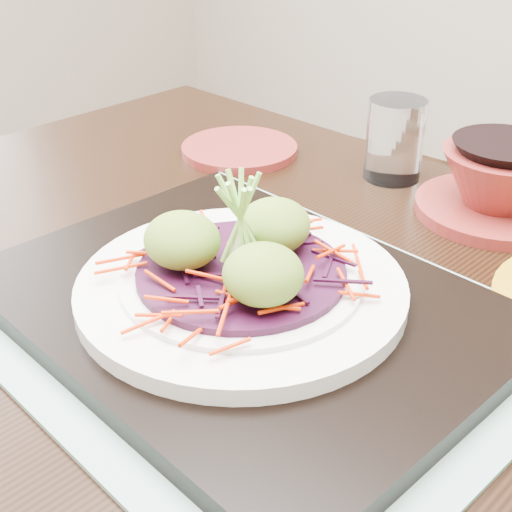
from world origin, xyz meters
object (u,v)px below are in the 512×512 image
Objects in this scene: dining_table at (278,374)px; water_glass at (395,140)px; white_plate at (241,286)px; terracotta_side_plate at (239,149)px; serving_tray at (242,305)px; terracotta_bowl_set at (499,187)px.

water_glass is (-0.06, 0.31, 0.14)m from dining_table.
dining_table is 4.24× the size of white_plate.
white_plate is 0.39m from terracotta_side_plate.
dining_table is at bearing 93.32° from serving_tray.
water_glass reaches higher than terracotta_bowl_set.
dining_table is 2.76× the size of serving_tray.
terracotta_side_plate is at bearing 141.37° from dining_table.
terracotta_bowl_set reaches higher than serving_tray.
terracotta_side_plate is at bearing 137.44° from serving_tray.
serving_tray is at bearing -81.44° from water_glass.
terracotta_side_plate is 0.70× the size of terracotta_bowl_set.
serving_tray is at bearing -49.40° from terracotta_side_plate.
white_plate is 1.81× the size of terracotta_side_plate.
terracotta_bowl_set reaches higher than white_plate.
water_glass is 0.15m from terracotta_bowl_set.
water_glass is 0.45× the size of terracotta_bowl_set.
white_plate is at bearing -88.49° from dining_table.
water_glass is at bearing 173.15° from terracotta_bowl_set.
dining_table is at bearing -106.71° from terracotta_bowl_set.
white_plate reaches higher than terracotta_side_plate.
serving_tray is (-0.00, -0.05, 0.11)m from dining_table.
water_glass is at bearing 105.41° from serving_tray.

